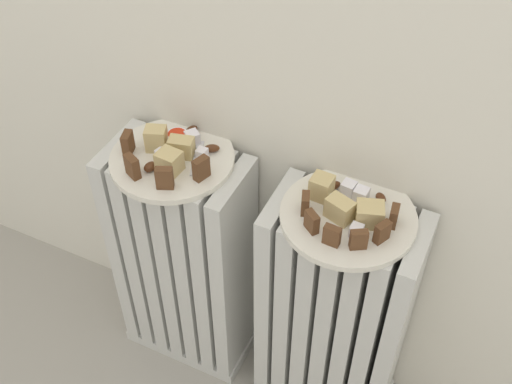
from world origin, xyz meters
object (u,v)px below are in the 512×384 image
Objects in this scene: fork at (196,155)px; plate_left at (172,159)px; plate_right at (348,217)px; radiator_left at (185,263)px; jam_bowl_left at (177,137)px; radiator_right at (333,319)px.

plate_left is at bearing -151.18° from fork.
plate_right is (0.35, 0.00, 0.00)m from plate_left.
radiator_left is 14.03× the size of jam_bowl_left.
radiator_left is 0.32m from fork.
radiator_right is at bearing 90.00° from plate_right.
radiator_right is at bearing -4.07° from fork.
jam_bowl_left is at bearing 173.28° from plate_right.
plate_left is 0.05m from fork.
plate_right is 2.47× the size of fork.
jam_bowl_left is 0.44× the size of fork.
plate_right is 5.61× the size of jam_bowl_left.
plate_left reaches higher than radiator_left.
plate_right is at bearing -4.07° from fork.
radiator_left is 1.00× the size of radiator_right.
fork is at bearing 175.93° from plate_right.
jam_bowl_left reaches higher than fork.
jam_bowl_left is (-0.01, 0.04, 0.32)m from radiator_left.
jam_bowl_left is at bearing 158.43° from fork.
radiator_left is 0.31m from plate_left.
radiator_left is at bearing -151.18° from fork.
fork is at bearing -21.57° from jam_bowl_left.
jam_bowl_left reaches higher than plate_right.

